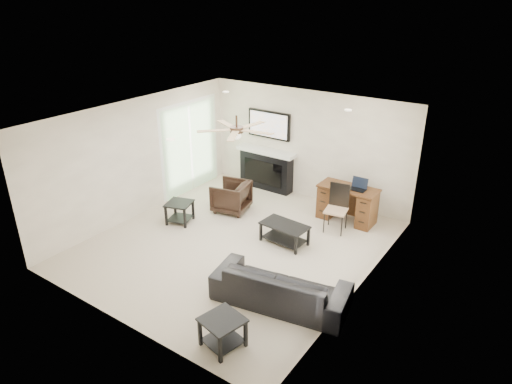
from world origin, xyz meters
TOP-DOWN VIEW (x-y plane):
  - room_shell at (0.19, 0.08)m, footprint 5.50×5.54m
  - sofa at (1.65, -1.03)m, footprint 2.22×1.18m
  - armchair at (-0.95, 1.12)m, footprint 0.88×0.86m
  - coffee_table at (0.75, 0.57)m, footprint 0.94×0.57m
  - end_table_near at (1.50, -2.28)m, footprint 0.62×0.62m
  - end_table_left at (-1.50, 0.07)m, footprint 0.63×0.63m
  - fireplace_unit at (-1.01, 2.58)m, footprint 1.52×0.34m
  - desk at (1.33, 2.12)m, footprint 1.22×0.56m
  - desk_chair at (1.33, 1.57)m, footprint 0.49×0.51m
  - laptop at (1.53, 2.10)m, footprint 0.33×0.24m

SIDE VIEW (x-z plane):
  - coffee_table at x=0.75m, z-range 0.00..0.40m
  - end_table_near at x=1.50m, z-range 0.00..0.45m
  - end_table_left at x=-1.50m, z-range 0.00..0.45m
  - sofa at x=1.65m, z-range 0.00..0.61m
  - armchair at x=-0.95m, z-range 0.00..0.67m
  - desk at x=1.33m, z-range 0.00..0.76m
  - desk_chair at x=1.33m, z-range 0.00..0.97m
  - laptop at x=1.53m, z-range 0.76..0.99m
  - fireplace_unit at x=-1.01m, z-range 0.00..1.91m
  - room_shell at x=0.19m, z-range 0.42..2.94m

